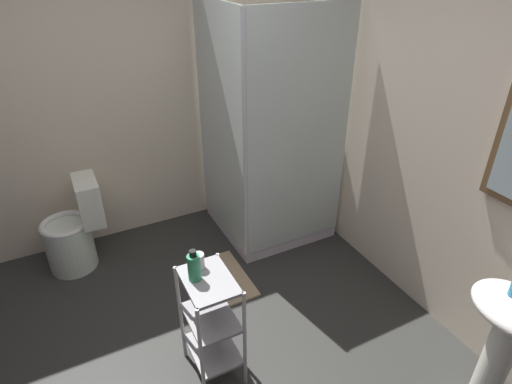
{
  "coord_description": "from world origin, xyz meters",
  "views": [
    {
      "loc": [
        1.65,
        -0.32,
        2.3
      ],
      "look_at": [
        -0.42,
        0.73,
        0.95
      ],
      "focal_mm": 29.62,
      "sensor_mm": 36.0,
      "label": 1
    }
  ],
  "objects_px": {
    "storage_cart": "(211,319)",
    "rinse_cup": "(199,261)",
    "shower_stall": "(265,188)",
    "pedestal_sink": "(508,333)",
    "bath_mat": "(221,279)",
    "body_wash_bottle_green": "(194,267)",
    "toilet": "(74,233)"
  },
  "relations": [
    {
      "from": "storage_cart",
      "to": "rinse_cup",
      "type": "height_order",
      "value": "rinse_cup"
    },
    {
      "from": "shower_stall",
      "to": "body_wash_bottle_green",
      "type": "xyz_separation_m",
      "value": [
        1.14,
        -1.04,
        0.36
      ]
    },
    {
      "from": "pedestal_sink",
      "to": "body_wash_bottle_green",
      "type": "xyz_separation_m",
      "value": [
        -0.95,
        -1.35,
        0.25
      ]
    },
    {
      "from": "toilet",
      "to": "bath_mat",
      "type": "distance_m",
      "value": 1.24
    },
    {
      "from": "pedestal_sink",
      "to": "toilet",
      "type": "distance_m",
      "value": 3.04
    },
    {
      "from": "toilet",
      "to": "storage_cart",
      "type": "height_order",
      "value": "toilet"
    },
    {
      "from": "shower_stall",
      "to": "pedestal_sink",
      "type": "height_order",
      "value": "shower_stall"
    },
    {
      "from": "body_wash_bottle_green",
      "to": "shower_stall",
      "type": "bearing_deg",
      "value": 137.8
    },
    {
      "from": "shower_stall",
      "to": "storage_cart",
      "type": "xyz_separation_m",
      "value": [
        1.18,
        -0.98,
        -0.03
      ]
    },
    {
      "from": "shower_stall",
      "to": "storage_cart",
      "type": "distance_m",
      "value": 1.53
    },
    {
      "from": "pedestal_sink",
      "to": "shower_stall",
      "type": "bearing_deg",
      "value": -171.59
    },
    {
      "from": "shower_stall",
      "to": "rinse_cup",
      "type": "xyz_separation_m",
      "value": [
        1.07,
        -0.99,
        0.32
      ]
    },
    {
      "from": "rinse_cup",
      "to": "bath_mat",
      "type": "height_order",
      "value": "rinse_cup"
    },
    {
      "from": "toilet",
      "to": "bath_mat",
      "type": "xyz_separation_m",
      "value": [
        0.72,
        0.96,
        -0.31
      ]
    },
    {
      "from": "pedestal_sink",
      "to": "rinse_cup",
      "type": "distance_m",
      "value": 1.66
    },
    {
      "from": "storage_cart",
      "to": "body_wash_bottle_green",
      "type": "height_order",
      "value": "body_wash_bottle_green"
    },
    {
      "from": "rinse_cup",
      "to": "bath_mat",
      "type": "xyz_separation_m",
      "value": [
        -0.62,
        0.37,
        -0.78
      ]
    },
    {
      "from": "body_wash_bottle_green",
      "to": "rinse_cup",
      "type": "height_order",
      "value": "body_wash_bottle_green"
    },
    {
      "from": "pedestal_sink",
      "to": "bath_mat",
      "type": "height_order",
      "value": "pedestal_sink"
    },
    {
      "from": "pedestal_sink",
      "to": "toilet",
      "type": "bearing_deg",
      "value": -141.38
    },
    {
      "from": "body_wash_bottle_green",
      "to": "toilet",
      "type": "bearing_deg",
      "value": -159.0
    },
    {
      "from": "storage_cart",
      "to": "bath_mat",
      "type": "relative_size",
      "value": 1.23
    },
    {
      "from": "shower_stall",
      "to": "bath_mat",
      "type": "bearing_deg",
      "value": -54.42
    },
    {
      "from": "pedestal_sink",
      "to": "storage_cart",
      "type": "relative_size",
      "value": 1.09
    },
    {
      "from": "shower_stall",
      "to": "toilet",
      "type": "relative_size",
      "value": 2.63
    },
    {
      "from": "pedestal_sink",
      "to": "bath_mat",
      "type": "distance_m",
      "value": 1.98
    },
    {
      "from": "bath_mat",
      "to": "rinse_cup",
      "type": "bearing_deg",
      "value": -30.31
    },
    {
      "from": "toilet",
      "to": "rinse_cup",
      "type": "height_order",
      "value": "rinse_cup"
    },
    {
      "from": "storage_cart",
      "to": "bath_mat",
      "type": "height_order",
      "value": "storage_cart"
    },
    {
      "from": "shower_stall",
      "to": "storage_cart",
      "type": "bearing_deg",
      "value": -39.59
    },
    {
      "from": "bath_mat",
      "to": "shower_stall",
      "type": "bearing_deg",
      "value": 125.58
    },
    {
      "from": "rinse_cup",
      "to": "shower_stall",
      "type": "bearing_deg",
      "value": 137.31
    }
  ]
}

